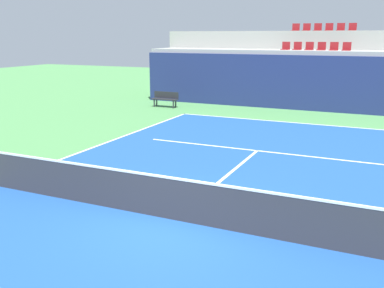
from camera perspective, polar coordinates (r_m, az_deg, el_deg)
name	(u,v)px	position (r m, az deg, el deg)	size (l,w,h in m)	color
ground_plane	(173,220)	(9.61, -2.45, -9.89)	(80.00, 80.00, 0.00)	#4C8C4C
court_surface	(173,220)	(9.61, -2.45, -9.87)	(11.00, 24.00, 0.01)	#1E4C99
baseline_far	(292,122)	(20.54, 12.87, 2.76)	(11.00, 0.10, 0.00)	white
service_line_far	(257,151)	(15.28, 8.51, -0.87)	(8.26, 0.10, 0.00)	white
centre_service_line	(225,177)	(12.35, 4.32, -4.35)	(0.10, 6.40, 0.00)	white
back_wall	(308,83)	(24.00, 14.96, 7.67)	(19.06, 0.30, 2.88)	navy
stands_tier_lower	(313,79)	(25.31, 15.51, 8.20)	(19.06, 2.40, 3.11)	#9E9E99
stands_tier_upper	(320,67)	(27.64, 16.42, 9.68)	(19.06, 2.40, 4.15)	#9E9E99
seating_row_lower	(315,48)	(25.31, 15.80, 11.99)	(3.69, 0.44, 0.44)	maroon
seating_row_upper	(323,29)	(27.67, 16.77, 14.23)	(3.69, 0.44, 0.44)	maroon
tennis_net	(173,198)	(9.42, -2.48, -7.06)	(11.08, 0.08, 1.07)	black
player_bench	(165,98)	(24.43, -3.49, 6.01)	(1.50, 0.40, 0.85)	#232328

